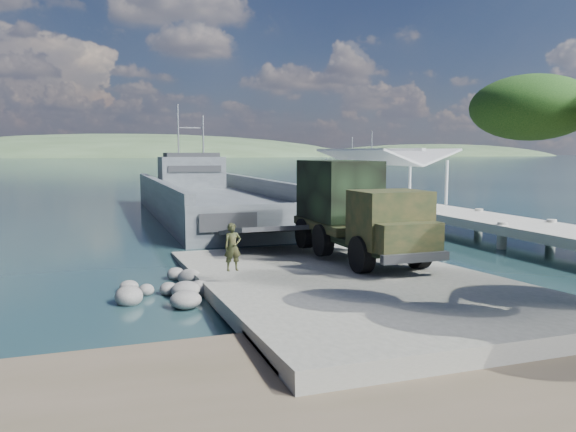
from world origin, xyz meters
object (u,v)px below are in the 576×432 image
object	(u,v)px
military_truck	(354,209)
sailboat_near	(372,198)
landing_craft	(213,206)
sailboat_far	(352,195)
soldier	(233,258)
pier	(389,196)

from	to	relation	value
military_truck	sailboat_near	world-z (taller)	sailboat_near
landing_craft	sailboat_near	bearing A→B (deg)	23.09
landing_craft	sailboat_far	distance (m)	21.84
soldier	sailboat_far	distance (m)	42.85
landing_craft	military_truck	bearing A→B (deg)	-85.05
landing_craft	soldier	world-z (taller)	landing_craft
pier	landing_craft	distance (m)	13.63
pier	sailboat_near	distance (m)	13.22
sailboat_far	landing_craft	bearing A→B (deg)	-159.52
pier	military_truck	bearing A→B (deg)	-123.45
sailboat_near	sailboat_far	world-z (taller)	sailboat_near
sailboat_near	military_truck	bearing A→B (deg)	-123.26
pier	sailboat_near	xyz separation A→B (m)	(4.92, 12.21, -1.21)
landing_craft	sailboat_far	world-z (taller)	landing_craft
soldier	sailboat_far	bearing A→B (deg)	55.96
sailboat_near	landing_craft	bearing A→B (deg)	-161.27
pier	sailboat_near	bearing A→B (deg)	68.04
pier	sailboat_far	distance (m)	17.92
landing_craft	sailboat_far	size ratio (longest dim) A/B	5.04
sailboat_near	sailboat_far	bearing A→B (deg)	83.16
landing_craft	military_truck	size ratio (longest dim) A/B	3.83
military_truck	sailboat_far	world-z (taller)	sailboat_far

